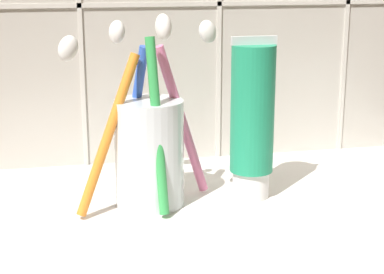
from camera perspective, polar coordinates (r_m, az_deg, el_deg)
The scene contains 3 objects.
sink_counter at distance 59.99cm, azimuth 5.04°, elevation -7.56°, with size 61.70×36.55×2.00cm, color silver.
toothbrush_cup at distance 59.68cm, azimuth -3.87°, elevation -0.80°, with size 15.68×10.18×18.27cm.
toothpaste_tube at distance 61.33cm, azimuth 5.37°, elevation 1.59°, with size 4.40×4.19×15.67cm.
Camera 1 is at (-16.61, -52.84, 24.06)cm, focal length 60.00 mm.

